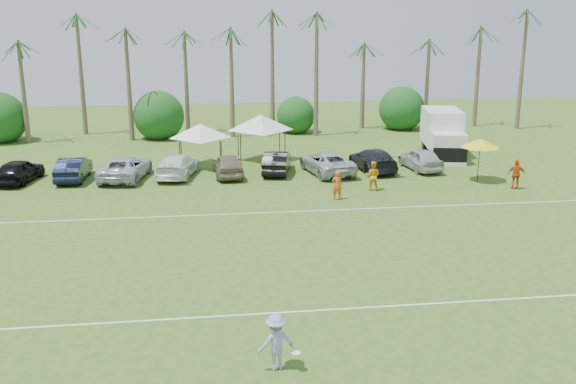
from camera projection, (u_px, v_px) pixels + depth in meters
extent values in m
plane|color=#3B5C1B|center=(283.00, 340.00, 20.53)|extent=(120.00, 120.00, 0.00)
cube|color=white|center=(276.00, 313.00, 22.44)|extent=(80.00, 0.10, 0.01)
cube|color=white|center=(250.00, 213.00, 33.92)|extent=(80.00, 0.10, 0.01)
cone|color=brown|center=(24.00, 86.00, 53.51)|extent=(0.44, 0.44, 9.00)
cone|color=brown|center=(85.00, 79.00, 54.03)|extent=(0.44, 0.44, 10.00)
cone|color=brown|center=(133.00, 73.00, 54.41)|extent=(0.44, 0.44, 11.00)
cone|color=brown|center=(182.00, 90.00, 55.32)|extent=(0.44, 0.44, 8.00)
cone|color=brown|center=(228.00, 84.00, 55.70)|extent=(0.44, 0.44, 9.00)
cone|color=brown|center=(274.00, 77.00, 56.08)|extent=(0.44, 0.44, 10.00)
cone|color=brown|center=(319.00, 71.00, 56.47)|extent=(0.44, 0.44, 11.00)
cone|color=brown|center=(373.00, 87.00, 57.50)|extent=(0.44, 0.44, 8.00)
cone|color=brown|center=(427.00, 81.00, 58.01)|extent=(0.44, 0.44, 9.00)
cone|color=brown|center=(480.00, 75.00, 58.52)|extent=(0.44, 0.44, 10.00)
cone|color=brown|center=(522.00, 69.00, 58.91)|extent=(0.44, 0.44, 11.00)
cylinder|color=brown|center=(8.00, 130.00, 55.21)|extent=(0.30, 0.30, 1.40)
sphere|color=#134618|center=(6.00, 117.00, 54.92)|extent=(4.00, 4.00, 4.00)
cylinder|color=brown|center=(161.00, 127.00, 56.88)|extent=(0.30, 0.30, 1.40)
sphere|color=#134618|center=(160.00, 114.00, 56.59)|extent=(4.00, 4.00, 4.00)
cylinder|color=brown|center=(295.00, 124.00, 58.42)|extent=(0.30, 0.30, 1.40)
sphere|color=#134618|center=(295.00, 112.00, 58.13)|extent=(4.00, 4.00, 4.00)
cylinder|color=brown|center=(401.00, 121.00, 59.71)|extent=(0.30, 0.30, 1.40)
sphere|color=#134618|center=(401.00, 110.00, 59.42)|extent=(4.00, 4.00, 4.00)
imported|color=orange|center=(337.00, 185.00, 36.32)|extent=(0.61, 0.40, 1.66)
imported|color=orange|center=(373.00, 176.00, 38.28)|extent=(1.05, 0.95, 1.78)
imported|color=#CB4C16|center=(516.00, 174.00, 38.52)|extent=(1.15, 0.71, 1.83)
cube|color=white|center=(442.00, 126.00, 48.32)|extent=(3.46, 5.14, 2.56)
cube|color=white|center=(448.00, 148.00, 45.43)|extent=(2.68, 2.28, 2.15)
cube|color=black|center=(450.00, 155.00, 44.77)|extent=(2.37, 0.78, 1.03)
cube|color=#E5590C|center=(459.00, 133.00, 48.35)|extent=(0.35, 1.61, 0.92)
cylinder|color=black|center=(433.00, 156.00, 45.86)|extent=(0.49, 0.97, 0.92)
cylinder|color=black|center=(462.00, 156.00, 45.72)|extent=(0.49, 0.97, 0.92)
cylinder|color=black|center=(424.00, 145.00, 50.00)|extent=(0.49, 0.97, 0.92)
cylinder|color=black|center=(451.00, 145.00, 49.86)|extent=(0.49, 0.97, 0.92)
cylinder|color=black|center=(180.00, 157.00, 43.05)|extent=(0.06, 0.06, 1.99)
cylinder|color=black|center=(221.00, 156.00, 43.40)|extent=(0.06, 0.06, 1.99)
cylinder|color=black|center=(181.00, 149.00, 45.70)|extent=(0.06, 0.06, 1.99)
cylinder|color=black|center=(220.00, 148.00, 46.06)|extent=(0.06, 0.06, 1.99)
pyramid|color=white|center=(200.00, 124.00, 44.03)|extent=(4.29, 4.29, 0.99)
cylinder|color=black|center=(241.00, 150.00, 44.68)|extent=(0.06, 0.06, 2.21)
cylinder|color=black|center=(285.00, 149.00, 45.08)|extent=(0.06, 0.06, 2.21)
cylinder|color=black|center=(238.00, 142.00, 47.65)|extent=(0.06, 0.06, 2.21)
cylinder|color=black|center=(280.00, 141.00, 48.05)|extent=(0.06, 0.06, 2.21)
pyramid|color=silver|center=(261.00, 115.00, 45.79)|extent=(4.77, 4.77, 1.10)
cylinder|color=black|center=(479.00, 162.00, 40.33)|extent=(0.05, 0.05, 2.45)
cone|color=yellow|center=(480.00, 143.00, 40.01)|extent=(2.45, 2.45, 0.56)
imported|color=#939AD0|center=(276.00, 342.00, 18.66)|extent=(1.23, 0.88, 1.73)
cylinder|color=white|center=(296.00, 353.00, 18.58)|extent=(0.27, 0.27, 0.03)
imported|color=black|center=(19.00, 171.00, 40.21)|extent=(2.56, 4.61, 1.48)
imported|color=black|center=(73.00, 169.00, 40.78)|extent=(1.69, 4.54, 1.48)
imported|color=silver|center=(125.00, 168.00, 41.00)|extent=(3.38, 5.69, 1.48)
imported|color=white|center=(177.00, 165.00, 41.67)|extent=(3.09, 5.43, 1.48)
imported|color=#7E705E|center=(228.00, 165.00, 41.73)|extent=(2.00, 4.44, 1.48)
imported|color=black|center=(277.00, 162.00, 42.65)|extent=(2.48, 4.73, 1.48)
imported|color=#B7B9BE|center=(327.00, 162.00, 42.51)|extent=(3.39, 5.70, 1.48)
imported|color=black|center=(373.00, 160.00, 43.37)|extent=(2.64, 5.31, 1.48)
imported|color=#B6B6B9|center=(421.00, 159.00, 43.56)|extent=(2.21, 4.51, 1.48)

